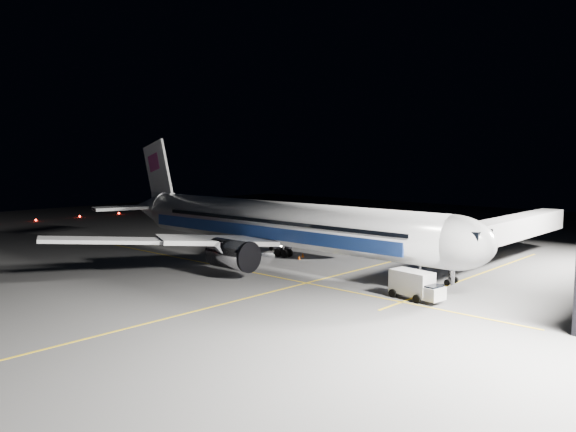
{
  "coord_description": "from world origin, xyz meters",
  "views": [
    {
      "loc": [
        49.27,
        -51.87,
        13.74
      ],
      "look_at": [
        -0.48,
        2.48,
        6.0
      ],
      "focal_mm": 35.0,
      "sensor_mm": 36.0,
      "label": 1
    }
  ],
  "objects_px": {
    "baggage_tug": "(280,244)",
    "service_truck": "(416,285)",
    "airliner": "(272,224)",
    "safety_cone_b": "(299,258)",
    "jet_bridge": "(503,230)",
    "safety_cone_a": "(282,246)",
    "safety_cone_c": "(303,255)"
  },
  "relations": [
    {
      "from": "baggage_tug",
      "to": "service_truck",
      "type": "bearing_deg",
      "value": -37.54
    },
    {
      "from": "airliner",
      "to": "safety_cone_b",
      "type": "height_order",
      "value": "airliner"
    },
    {
      "from": "service_truck",
      "to": "safety_cone_b",
      "type": "xyz_separation_m",
      "value": [
        -22.45,
        8.38,
        -1.21
      ]
    },
    {
      "from": "safety_cone_b",
      "to": "jet_bridge",
      "type": "bearing_deg",
      "value": 32.33
    },
    {
      "from": "airliner",
      "to": "safety_cone_a",
      "type": "relative_size",
      "value": 98.37
    },
    {
      "from": "safety_cone_a",
      "to": "safety_cone_b",
      "type": "xyz_separation_m",
      "value": [
        8.02,
        -5.32,
        -0.05
      ]
    },
    {
      "from": "service_truck",
      "to": "safety_cone_a",
      "type": "xyz_separation_m",
      "value": [
        -30.48,
        13.7,
        -1.16
      ]
    },
    {
      "from": "jet_bridge",
      "to": "safety_cone_c",
      "type": "relative_size",
      "value": 56.39
    },
    {
      "from": "airliner",
      "to": "safety_cone_b",
      "type": "xyz_separation_m",
      "value": [
        1.1,
        4.14,
        -4.9
      ]
    },
    {
      "from": "jet_bridge",
      "to": "service_truck",
      "type": "distance_m",
      "value": 22.52
    },
    {
      "from": "jet_bridge",
      "to": "airliner",
      "type": "bearing_deg",
      "value": -141.96
    },
    {
      "from": "safety_cone_b",
      "to": "safety_cone_c",
      "type": "distance_m",
      "value": 1.87
    },
    {
      "from": "safety_cone_b",
      "to": "safety_cone_c",
      "type": "xyz_separation_m",
      "value": [
        -0.8,
        1.69,
        0.04
      ]
    },
    {
      "from": "baggage_tug",
      "to": "airliner",
      "type": "bearing_deg",
      "value": -68.32
    },
    {
      "from": "jet_bridge",
      "to": "service_truck",
      "type": "relative_size",
      "value": 6.12
    },
    {
      "from": "service_truck",
      "to": "safety_cone_a",
      "type": "relative_size",
      "value": 8.99
    },
    {
      "from": "airliner",
      "to": "jet_bridge",
      "type": "relative_size",
      "value": 1.79
    },
    {
      "from": "service_truck",
      "to": "safety_cone_c",
      "type": "distance_m",
      "value": 25.37
    },
    {
      "from": "jet_bridge",
      "to": "baggage_tug",
      "type": "xyz_separation_m",
      "value": [
        -29.04,
        -10.06,
        -3.68
      ]
    },
    {
      "from": "safety_cone_b",
      "to": "service_truck",
      "type": "bearing_deg",
      "value": -20.48
    },
    {
      "from": "safety_cone_a",
      "to": "safety_cone_c",
      "type": "distance_m",
      "value": 8.08
    },
    {
      "from": "service_truck",
      "to": "safety_cone_c",
      "type": "height_order",
      "value": "service_truck"
    },
    {
      "from": "jet_bridge",
      "to": "safety_cone_b",
      "type": "bearing_deg",
      "value": -147.67
    },
    {
      "from": "safety_cone_a",
      "to": "service_truck",
      "type": "bearing_deg",
      "value": -24.21
    },
    {
      "from": "airliner",
      "to": "service_truck",
      "type": "height_order",
      "value": "airliner"
    },
    {
      "from": "service_truck",
      "to": "baggage_tug",
      "type": "height_order",
      "value": "service_truck"
    },
    {
      "from": "airliner",
      "to": "safety_cone_a",
      "type": "xyz_separation_m",
      "value": [
        -6.92,
        9.46,
        -4.85
      ]
    },
    {
      "from": "safety_cone_a",
      "to": "airliner",
      "type": "bearing_deg",
      "value": -53.81
    },
    {
      "from": "airliner",
      "to": "baggage_tug",
      "type": "distance_m",
      "value": 10.85
    },
    {
      "from": "jet_bridge",
      "to": "safety_cone_c",
      "type": "height_order",
      "value": "jet_bridge"
    },
    {
      "from": "baggage_tug",
      "to": "safety_cone_b",
      "type": "distance_m",
      "value": 8.07
    },
    {
      "from": "safety_cone_b",
      "to": "baggage_tug",
      "type": "bearing_deg",
      "value": 151.4
    }
  ]
}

